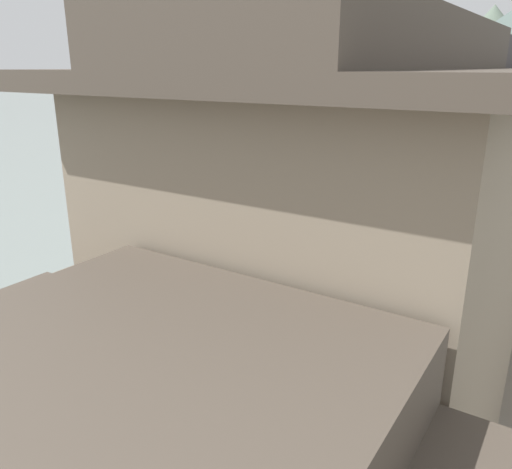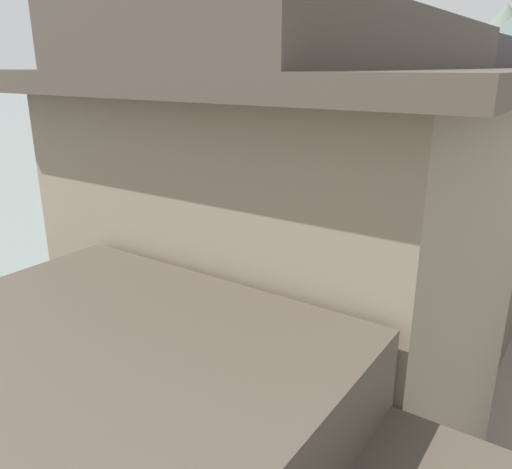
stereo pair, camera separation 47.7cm
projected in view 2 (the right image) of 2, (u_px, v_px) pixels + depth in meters
boat_moored_nearest at (486, 169)px, 45.93m from camera, size 1.75×5.35×0.51m
boat_moored_third at (359, 263)px, 23.81m from camera, size 1.43×3.83×0.69m
boat_moored_far at (436, 206)px, 33.91m from camera, size 1.74×4.87×0.51m
boat_midriver_upstream at (412, 231)px, 28.71m from camera, size 1.30×4.04×0.51m
house_waterfront_second at (323, 305)px, 8.43m from camera, size 5.93×7.53×8.74m
house_waterfront_tall at (438, 207)px, 14.27m from camera, size 5.58×6.14×8.74m
house_waterfront_narrow at (490, 205)px, 19.46m from camera, size 6.24×6.11×6.14m
mooring_post_dock_mid at (254, 374)px, 13.19m from camera, size 0.20×0.20×0.95m
stone_bridge at (477, 112)px, 66.67m from camera, size 29.72×2.40×4.93m
hill_far_east at (500, 57)px, 115.48m from camera, size 38.66×38.66×22.16m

